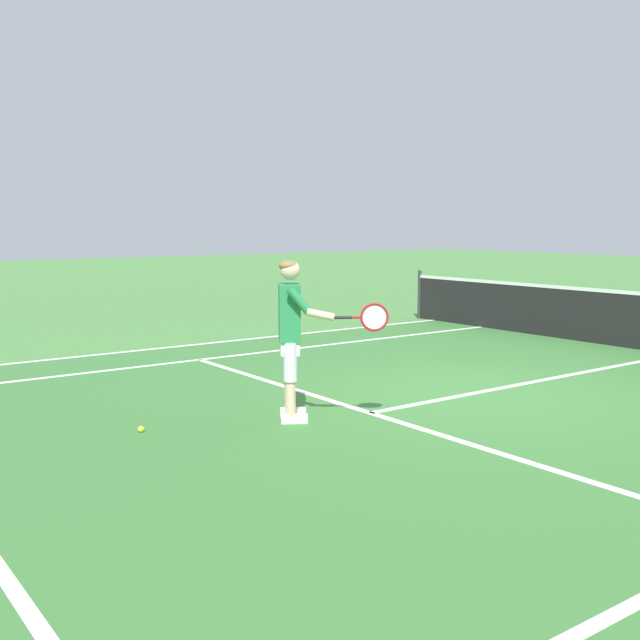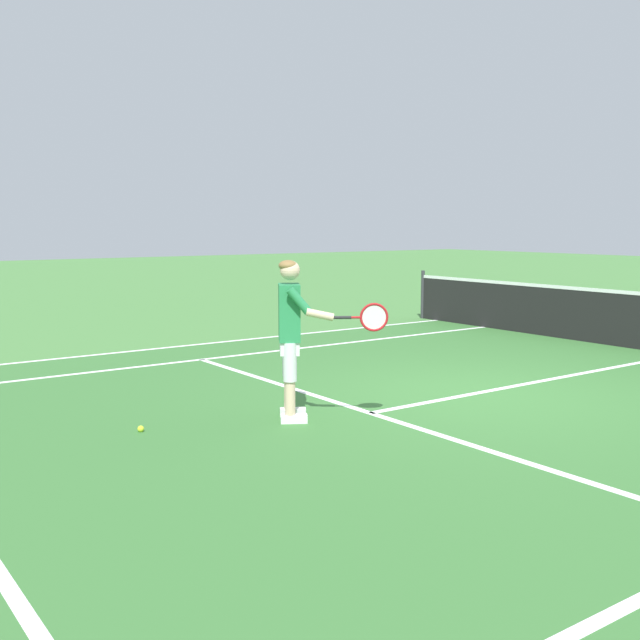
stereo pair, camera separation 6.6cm
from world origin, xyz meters
name	(u,v)px [view 2 (the right image)]	position (x,y,z in m)	size (l,w,h in m)	color
ground_plane	(475,394)	(0.00, 0.00, 0.00)	(80.00, 80.00, 0.00)	#477F3D
court_inner_surface	(439,400)	(0.00, -0.61, 0.00)	(10.98, 11.07, 0.00)	#387033
line_service	(370,413)	(0.00, -1.67, 0.00)	(8.23, 0.10, 0.01)	white
line_centre_service	(553,379)	(0.00, 1.53, 0.00)	(0.10, 6.40, 0.01)	white
line_singles_left	(260,353)	(-4.12, -0.61, 0.00)	(0.10, 10.67, 0.01)	white
line_doubles_left	(220,342)	(-5.49, -0.61, 0.00)	(0.10, 10.67, 0.01)	white
tennis_player	(292,329)	(-0.28, -2.53, 0.99)	(1.05, 0.90, 1.71)	white
tennis_ball_near_feet	(141,429)	(-0.77, -4.04, 0.03)	(0.07, 0.07, 0.07)	#CCE02D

